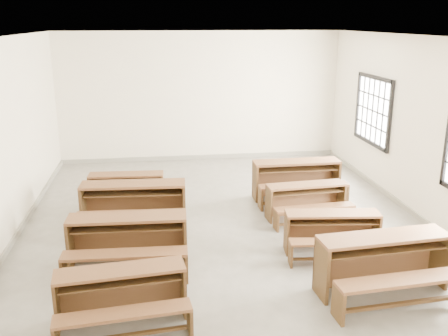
{
  "coord_description": "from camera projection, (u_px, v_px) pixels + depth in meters",
  "views": [
    {
      "loc": [
        -1.15,
        -8.15,
        3.46
      ],
      "look_at": [
        0.0,
        0.0,
        1.0
      ],
      "focal_mm": 40.0,
      "sensor_mm": 36.0,
      "label": 1
    }
  ],
  "objects": [
    {
      "name": "room",
      "position": [
        229.0,
        102.0,
        8.27
      ],
      "size": [
        8.5,
        8.5,
        3.2
      ],
      "color": "gray",
      "rests_on": "ground"
    },
    {
      "name": "desk_set_0",
      "position": [
        121.0,
        293.0,
        5.82
      ],
      "size": [
        1.57,
        0.93,
        0.68
      ],
      "rotation": [
        0.0,
        0.0,
        0.1
      ],
      "color": "brown",
      "rests_on": "ground"
    },
    {
      "name": "desk_set_1",
      "position": [
        128.0,
        238.0,
        7.15
      ],
      "size": [
        1.73,
        0.95,
        0.76
      ],
      "rotation": [
        0.0,
        0.0,
        -0.04
      ],
      "color": "brown",
      "rests_on": "ground"
    },
    {
      "name": "desk_set_2",
      "position": [
        134.0,
        202.0,
        8.49
      ],
      "size": [
        1.82,
        1.02,
        0.8
      ],
      "rotation": [
        0.0,
        0.0,
        -0.06
      ],
      "color": "brown",
      "rests_on": "ground"
    },
    {
      "name": "desk_set_3",
      "position": [
        126.0,
        187.0,
        9.54
      ],
      "size": [
        1.45,
        0.81,
        0.63
      ],
      "rotation": [
        0.0,
        0.0,
        -0.06
      ],
      "color": "brown",
      "rests_on": "ground"
    },
    {
      "name": "desk_set_4",
      "position": [
        385.0,
        260.0,
        6.46
      ],
      "size": [
        1.81,
        1.04,
        0.78
      ],
      "rotation": [
        0.0,
        0.0,
        0.08
      ],
      "color": "brown",
      "rests_on": "ground"
    },
    {
      "name": "desk_set_5",
      "position": [
        333.0,
        230.0,
        7.6
      ],
      "size": [
        1.5,
        0.9,
        0.64
      ],
      "rotation": [
        0.0,
        0.0,
        -0.12
      ],
      "color": "brown",
      "rests_on": "ground"
    },
    {
      "name": "desk_set_6",
      "position": [
        307.0,
        199.0,
        8.93
      ],
      "size": [
        1.47,
        0.84,
        0.64
      ],
      "rotation": [
        0.0,
        0.0,
        0.08
      ],
      "color": "brown",
      "rests_on": "ground"
    },
    {
      "name": "desk_set_7",
      "position": [
        297.0,
        177.0,
        9.91
      ],
      "size": [
        1.72,
        0.9,
        0.77
      ],
      "rotation": [
        0.0,
        0.0,
        0.01
      ],
      "color": "brown",
      "rests_on": "ground"
    }
  ]
}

